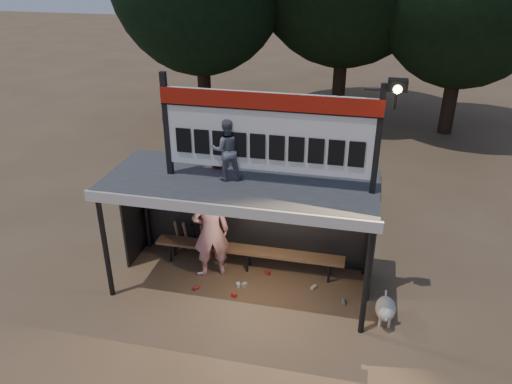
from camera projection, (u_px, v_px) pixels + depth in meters
ground at (242, 283)px, 10.12m from camera, size 80.00×80.00×0.00m
player at (211, 231)px, 9.99m from camera, size 0.87×0.72×2.03m
child_a at (227, 149)px, 8.88m from camera, size 0.67×0.59×1.15m
child_b at (219, 146)px, 9.43m from camera, size 0.44×0.31×0.86m
dugout_shelter at (244, 197)px, 9.51m from camera, size 5.10×2.08×2.32m
scoreboard_assembly at (271, 130)px, 8.53m from camera, size 4.10×0.27×1.99m
bench at (248, 251)px, 10.41m from camera, size 4.00×0.35×0.48m
dog at (386, 309)px, 8.97m from camera, size 0.36×0.81×0.49m
bats at (191, 237)px, 10.92m from camera, size 0.68×0.35×0.84m
litter at (254, 286)px, 9.99m from camera, size 3.08×0.98×0.08m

